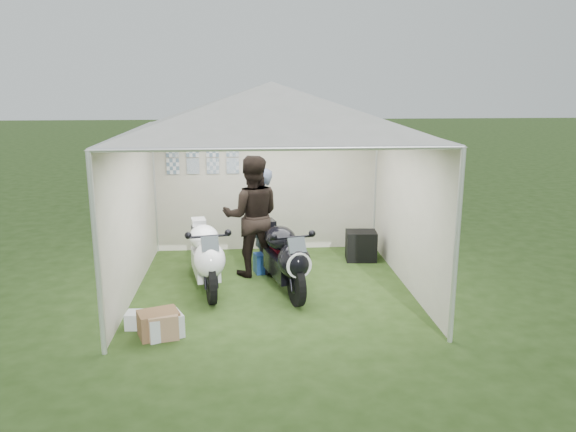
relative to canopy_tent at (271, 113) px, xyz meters
name	(u,v)px	position (x,y,z in m)	size (l,w,h in m)	color
ground	(273,287)	(0.00, -0.03, -2.58)	(80.00, 80.00, 0.00)	#233B12
canopy_tent	(271,113)	(0.00, 0.00, 0.00)	(5.66, 5.66, 3.00)	silver
motorcycle_white	(206,254)	(-0.98, -0.06, -2.04)	(0.65, 1.94, 0.96)	black
motorcycle_black	(284,256)	(0.16, -0.22, -2.04)	(0.73, 1.94, 0.97)	black
paddock_stand	(267,263)	(-0.05, 0.65, -2.42)	(0.42, 0.26, 0.31)	blue
person_dark_jacket	(252,216)	(-0.29, 0.57, -1.62)	(0.93, 0.72, 1.90)	black
person_blue_jacket	(261,216)	(-0.12, 1.20, -1.77)	(0.59, 0.38, 1.61)	slate
equipment_box	(361,246)	(1.58, 1.16, -2.32)	(0.51, 0.41, 0.51)	black
crate_0	(164,325)	(-1.39, -1.62, -2.44)	(0.42, 0.32, 0.28)	silver
crate_1	(163,324)	(-1.40, -1.63, -2.42)	(0.35, 0.35, 0.31)	#926D4E
crate_2	(138,320)	(-1.75, -1.35, -2.47)	(0.28, 0.23, 0.20)	silver
crate_3	(159,324)	(-1.45, -1.60, -2.42)	(0.46, 0.33, 0.31)	brown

